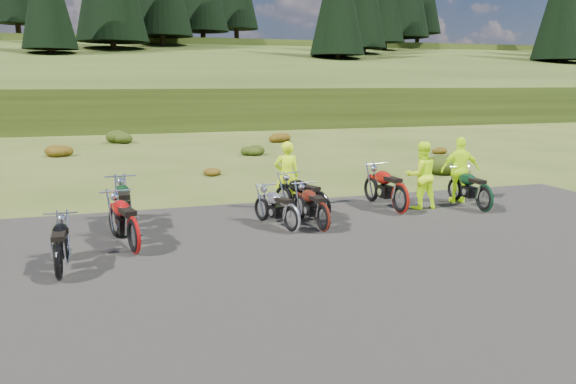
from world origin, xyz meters
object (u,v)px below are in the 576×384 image
object	(u,v)px
person_middle	(287,177)
motorcycle_7	(483,213)
motorcycle_3	(291,234)
motorcycle_0	(60,282)

from	to	relation	value
person_middle	motorcycle_7	bearing A→B (deg)	170.45
motorcycle_3	motorcycle_7	bearing A→B (deg)	-102.92
motorcycle_3	person_middle	xyz separation A→B (m)	(0.61, 2.32, 0.92)
motorcycle_0	motorcycle_7	world-z (taller)	motorcycle_7
motorcycle_7	person_middle	bearing A→B (deg)	70.15
motorcycle_3	person_middle	bearing A→B (deg)	-32.36
motorcycle_0	motorcycle_7	distance (m)	10.57
motorcycle_3	motorcycle_0	bearing A→B (deg)	92.64
motorcycle_3	motorcycle_7	world-z (taller)	motorcycle_7
motorcycle_7	person_middle	xyz separation A→B (m)	(-4.90, 1.87, 0.92)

